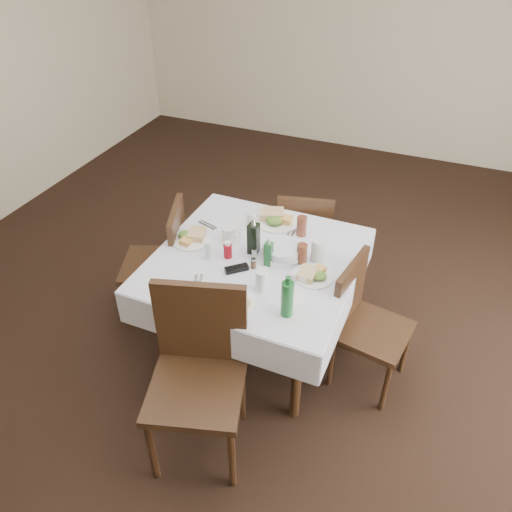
% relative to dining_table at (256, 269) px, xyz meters
% --- Properties ---
extents(ground_plane, '(7.00, 7.00, 0.00)m').
position_rel_dining_table_xyz_m(ground_plane, '(0.09, 0.03, -0.67)').
color(ground_plane, black).
extents(room_shell, '(6.04, 7.04, 2.80)m').
position_rel_dining_table_xyz_m(room_shell, '(0.09, 0.03, 1.04)').
color(room_shell, beige).
rests_on(room_shell, ground).
extents(dining_table, '(1.24, 1.24, 0.76)m').
position_rel_dining_table_xyz_m(dining_table, '(0.00, 0.00, 0.00)').
color(dining_table, black).
rests_on(dining_table, ground).
extents(chair_north, '(0.48, 0.48, 0.85)m').
position_rel_dining_table_xyz_m(chair_north, '(0.09, 0.75, -0.19)').
color(chair_north, black).
rests_on(chair_north, ground).
extents(chair_south, '(0.60, 0.60, 1.03)m').
position_rel_dining_table_xyz_m(chair_south, '(-0.02, -0.75, -0.09)').
color(chair_south, black).
rests_on(chair_south, ground).
extents(chair_east, '(0.48, 0.48, 0.87)m').
position_rel_dining_table_xyz_m(chair_east, '(0.69, 0.01, -0.18)').
color(chair_east, black).
rests_on(chair_east, ground).
extents(chair_west, '(0.55, 0.55, 0.91)m').
position_rel_dining_table_xyz_m(chair_west, '(-0.72, 0.07, -0.16)').
color(chair_west, black).
rests_on(chair_west, ground).
extents(meal_north, '(0.30, 0.30, 0.07)m').
position_rel_dining_table_xyz_m(meal_north, '(-0.03, 0.43, 0.11)').
color(meal_north, white).
rests_on(meal_north, dining_table).
extents(meal_south, '(0.24, 0.24, 0.05)m').
position_rel_dining_table_xyz_m(meal_south, '(0.06, -0.44, 0.11)').
color(meal_south, white).
rests_on(meal_south, dining_table).
extents(meal_east, '(0.24, 0.24, 0.05)m').
position_rel_dining_table_xyz_m(meal_east, '(0.38, -0.05, 0.11)').
color(meal_east, white).
rests_on(meal_east, dining_table).
extents(meal_west, '(0.25, 0.25, 0.06)m').
position_rel_dining_table_xyz_m(meal_west, '(-0.46, 0.02, 0.11)').
color(meal_west, white).
rests_on(meal_west, dining_table).
extents(side_plate_a, '(0.18, 0.18, 0.01)m').
position_rel_dining_table_xyz_m(side_plate_a, '(-0.23, 0.32, 0.09)').
color(side_plate_a, white).
rests_on(side_plate_a, dining_table).
extents(side_plate_b, '(0.14, 0.14, 0.01)m').
position_rel_dining_table_xyz_m(side_plate_b, '(0.32, -0.25, 0.09)').
color(side_plate_b, white).
rests_on(side_plate_b, dining_table).
extents(water_n, '(0.06, 0.06, 0.12)m').
position_rel_dining_table_xyz_m(water_n, '(-0.16, 0.30, 0.15)').
color(water_n, silver).
rests_on(water_n, dining_table).
extents(water_s, '(0.07, 0.07, 0.13)m').
position_rel_dining_table_xyz_m(water_s, '(0.14, -0.27, 0.15)').
color(water_s, silver).
rests_on(water_s, dining_table).
extents(water_e, '(0.08, 0.08, 0.15)m').
position_rel_dining_table_xyz_m(water_e, '(0.35, 0.12, 0.16)').
color(water_e, silver).
rests_on(water_e, dining_table).
extents(water_w, '(0.06, 0.06, 0.12)m').
position_rel_dining_table_xyz_m(water_w, '(-0.26, -0.10, 0.15)').
color(water_w, silver).
rests_on(water_w, dining_table).
extents(iced_tea_a, '(0.06, 0.06, 0.14)m').
position_rel_dining_table_xyz_m(iced_tea_a, '(0.18, 0.34, 0.15)').
color(iced_tea_a, brown).
rests_on(iced_tea_a, dining_table).
extents(iced_tea_b, '(0.06, 0.06, 0.13)m').
position_rel_dining_table_xyz_m(iced_tea_b, '(0.27, 0.06, 0.15)').
color(iced_tea_b, brown).
rests_on(iced_tea_b, dining_table).
extents(bread_basket, '(0.25, 0.25, 0.08)m').
position_rel_dining_table_xyz_m(bread_basket, '(0.15, 0.07, 0.13)').
color(bread_basket, silver).
rests_on(bread_basket, dining_table).
extents(oil_cruet_dark, '(0.06, 0.06, 0.26)m').
position_rel_dining_table_xyz_m(oil_cruet_dark, '(-0.04, 0.05, 0.20)').
color(oil_cruet_dark, black).
rests_on(oil_cruet_dark, dining_table).
extents(oil_cruet_green, '(0.05, 0.05, 0.20)m').
position_rel_dining_table_xyz_m(oil_cruet_green, '(0.09, -0.03, 0.17)').
color(oil_cruet_green, '#1A5E29').
rests_on(oil_cruet_green, dining_table).
extents(ketchup_bottle, '(0.05, 0.05, 0.11)m').
position_rel_dining_table_xyz_m(ketchup_bottle, '(-0.16, -0.06, 0.14)').
color(ketchup_bottle, maroon).
rests_on(ketchup_bottle, dining_table).
extents(salt_shaker, '(0.03, 0.03, 0.07)m').
position_rel_dining_table_xyz_m(salt_shaker, '(-0.01, -0.00, 0.12)').
color(salt_shaker, white).
rests_on(salt_shaker, dining_table).
extents(pepper_shaker, '(0.03, 0.03, 0.07)m').
position_rel_dining_table_xyz_m(pepper_shaker, '(0.02, -0.10, 0.12)').
color(pepper_shaker, '#462F1F').
rests_on(pepper_shaker, dining_table).
extents(coffee_mug, '(0.15, 0.14, 0.10)m').
position_rel_dining_table_xyz_m(coffee_mug, '(-0.23, 0.11, 0.13)').
color(coffee_mug, white).
rests_on(coffee_mug, dining_table).
extents(sunglasses, '(0.14, 0.13, 0.03)m').
position_rel_dining_table_xyz_m(sunglasses, '(-0.06, -0.16, 0.10)').
color(sunglasses, black).
rests_on(sunglasses, dining_table).
extents(green_bottle, '(0.07, 0.07, 0.25)m').
position_rel_dining_table_xyz_m(green_bottle, '(0.34, -0.40, 0.20)').
color(green_bottle, '#1A5E29').
rests_on(green_bottle, dining_table).
extents(sugar_caddy, '(0.10, 0.07, 0.05)m').
position_rel_dining_table_xyz_m(sugar_caddy, '(0.32, -0.11, 0.11)').
color(sugar_caddy, white).
rests_on(sugar_caddy, dining_table).
extents(cutlery_n, '(0.05, 0.18, 0.01)m').
position_rel_dining_table_xyz_m(cutlery_n, '(0.11, 0.38, 0.09)').
color(cutlery_n, silver).
rests_on(cutlery_n, dining_table).
extents(cutlery_s, '(0.11, 0.19, 0.01)m').
position_rel_dining_table_xyz_m(cutlery_s, '(-0.21, -0.37, 0.09)').
color(cutlery_s, silver).
rests_on(cutlery_s, dining_table).
extents(cutlery_e, '(0.18, 0.10, 0.01)m').
position_rel_dining_table_xyz_m(cutlery_e, '(0.38, -0.11, 0.09)').
color(cutlery_e, silver).
rests_on(cutlery_e, dining_table).
extents(cutlery_w, '(0.16, 0.08, 0.01)m').
position_rel_dining_table_xyz_m(cutlery_w, '(-0.44, 0.21, 0.09)').
color(cutlery_w, silver).
rests_on(cutlery_w, dining_table).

